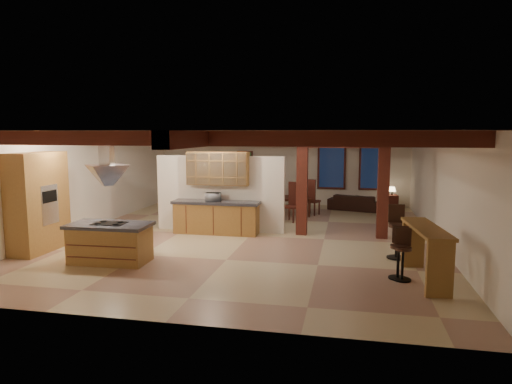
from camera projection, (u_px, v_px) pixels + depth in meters
ground at (250, 236)px, 12.76m from camera, size 12.00×12.00×0.00m
room_walls at (250, 172)px, 12.53m from camera, size 12.00×12.00×12.00m
ceiling_beams at (250, 137)px, 12.40m from camera, size 10.00×12.00×0.28m
timber_posts at (342, 173)px, 12.52m from camera, size 2.50×0.30×2.90m
partition_wall at (220, 194)px, 13.30m from camera, size 3.80×0.18×2.20m
pantry_cabinet at (38, 202)px, 11.01m from camera, size 0.67×1.60×2.40m
back_counter at (216, 217)px, 13.00m from camera, size 2.50×0.66×0.94m
upper_display_cabinet at (218, 169)px, 13.02m from camera, size 1.80×0.36×0.95m
range_hood at (108, 183)px, 9.94m from camera, size 1.10×1.10×1.40m
back_windows at (352, 168)px, 17.77m from camera, size 2.70×0.07×1.70m
framed_art at (245, 161)px, 18.60m from camera, size 0.65×0.05×0.85m
recessed_cans at (130, 133)px, 11.01m from camera, size 3.16×2.46×0.03m
kitchen_island at (110, 243)px, 10.11m from camera, size 1.82×1.00×0.89m
dining_table at (283, 206)px, 15.81m from camera, size 2.07×1.54×0.65m
sofa at (356, 202)px, 16.96m from camera, size 2.12×1.26×0.58m
microwave at (213, 197)px, 12.94m from camera, size 0.44×0.32×0.23m
bar_counter at (426, 244)px, 8.80m from camera, size 0.74×2.09×1.07m
side_table at (392, 202)px, 17.21m from camera, size 0.47×0.47×0.53m
table_lamp at (392, 189)px, 17.15m from camera, size 0.26×0.26×0.31m
bar_stool_a at (399, 252)px, 8.98m from camera, size 0.37×0.38×1.04m
bar_stool_b at (403, 254)px, 8.88m from camera, size 0.35×0.36×1.01m
bar_stool_c at (397, 231)px, 10.43m from camera, size 0.43×0.43×1.22m
dining_chairs at (283, 197)px, 15.76m from camera, size 2.53×2.53×1.27m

